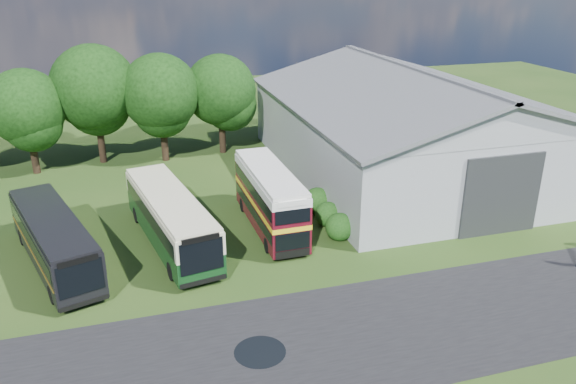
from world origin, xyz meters
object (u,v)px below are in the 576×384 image
object	(u,v)px
bus_maroon_double	(270,200)
bus_dark_single	(54,240)
bus_green_single	(171,218)
storage_shed	(407,119)

from	to	relation	value
bus_maroon_double	bus_dark_single	bearing A→B (deg)	-175.39
bus_green_single	bus_maroon_double	world-z (taller)	bus_maroon_double
storage_shed	bus_maroon_double	bearing A→B (deg)	-150.22
storage_shed	bus_green_single	bearing A→B (deg)	-157.53
storage_shed	bus_dark_single	bearing A→B (deg)	-161.07
storage_shed	bus_maroon_double	xyz separation A→B (m)	(-12.99, -7.43, -2.24)
storage_shed	bus_dark_single	distance (m)	26.81
storage_shed	bus_maroon_double	world-z (taller)	storage_shed
bus_green_single	bus_dark_single	world-z (taller)	bus_green_single
storage_shed	bus_dark_single	world-z (taller)	storage_shed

